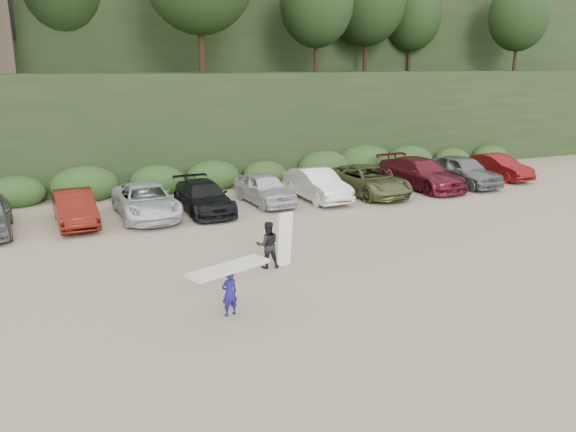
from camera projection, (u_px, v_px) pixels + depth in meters
name	position (u px, v px, depth m)	size (l,w,h in m)	color
ground	(310.00, 282.00, 17.21)	(120.00, 120.00, 0.00)	tan
hillside_backdrop	(117.00, 5.00, 45.96)	(90.00, 41.50, 28.00)	black
parked_cars	(188.00, 196.00, 25.20)	(39.69, 5.81, 1.65)	#98999D
child_surfer	(229.00, 282.00, 14.70)	(2.38, 1.38, 1.38)	navy
adult_surfer	(269.00, 244.00, 18.26)	(1.26, 0.73, 1.85)	black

